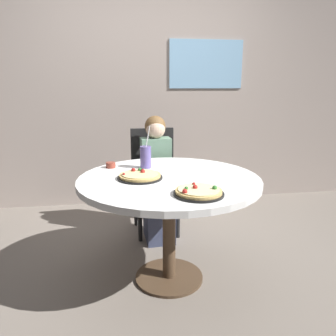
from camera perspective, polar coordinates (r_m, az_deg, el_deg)
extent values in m
plane|color=slate|center=(2.46, 0.19, -18.63)|extent=(8.00, 8.00, 0.00)
cube|color=#A8998E|center=(3.74, -3.98, 16.00)|extent=(5.20, 0.12, 2.90)
cube|color=#8CBFE5|center=(3.80, 6.68, 17.56)|extent=(0.82, 0.02, 0.52)
cylinder|color=white|center=(2.16, 0.20, -2.13)|extent=(1.20, 1.20, 0.04)
cylinder|color=#4C3826|center=(2.29, 0.19, -10.93)|extent=(0.09, 0.09, 0.69)
cylinder|color=#4C3826|center=(2.46, 0.19, -18.43)|extent=(0.48, 0.48, 0.02)
cube|color=black|center=(2.99, -2.15, -3.42)|extent=(0.42, 0.42, 0.04)
cube|color=black|center=(3.09, -2.76, 2.18)|extent=(0.40, 0.06, 0.52)
cylinder|color=black|center=(2.89, -4.91, -8.89)|extent=(0.04, 0.04, 0.41)
cylinder|color=black|center=(2.94, 1.75, -8.38)|extent=(0.04, 0.04, 0.41)
cylinder|color=black|center=(3.20, -5.65, -6.52)|extent=(0.04, 0.04, 0.41)
cylinder|color=black|center=(3.25, 0.35, -6.11)|extent=(0.04, 0.04, 0.41)
cube|color=#3F4766|center=(2.91, -1.60, -8.21)|extent=(0.26, 0.33, 0.45)
cube|color=slate|center=(2.90, -2.15, 0.98)|extent=(0.27, 0.17, 0.44)
sphere|color=beige|center=(2.85, -2.21, 6.86)|extent=(0.17, 0.17, 0.17)
sphere|color=brown|center=(2.87, -2.28, 7.31)|extent=(0.18, 0.18, 0.18)
cylinder|color=black|center=(2.13, -4.91, -1.65)|extent=(0.29, 0.29, 0.01)
cylinder|color=#D8B266|center=(2.13, -4.92, -1.29)|extent=(0.27, 0.27, 0.02)
cylinder|color=beige|center=(2.12, -4.93, -1.00)|extent=(0.24, 0.24, 0.01)
sphere|color=#B2231E|center=(2.18, -6.07, -0.38)|extent=(0.03, 0.03, 0.03)
sphere|color=#B2231E|center=(2.19, -4.43, -0.35)|extent=(0.02, 0.02, 0.02)
sphere|color=#387F33|center=(2.19, -4.92, -0.31)|extent=(0.03, 0.03, 0.03)
sphere|color=#B2231E|center=(2.14, -4.43, -0.62)|extent=(0.03, 0.03, 0.03)
sphere|color=#B2231E|center=(2.10, -7.73, -1.08)|extent=(0.02, 0.02, 0.02)
sphere|color=black|center=(2.18, -4.51, -0.41)|extent=(0.02, 0.02, 0.02)
cylinder|color=black|center=(1.82, 5.38, -4.49)|extent=(0.28, 0.28, 0.01)
cylinder|color=#D8B266|center=(1.82, 5.39, -4.07)|extent=(0.26, 0.26, 0.02)
cylinder|color=beige|center=(1.81, 5.40, -3.74)|extent=(0.23, 0.23, 0.01)
sphere|color=#387F33|center=(1.82, 8.16, -3.45)|extent=(0.03, 0.03, 0.03)
sphere|color=#B2231E|center=(1.82, 4.75, -3.36)|extent=(0.03, 0.03, 0.03)
sphere|color=#387F33|center=(1.80, 3.23, -3.57)|extent=(0.02, 0.02, 0.02)
sphere|color=#B2231E|center=(1.89, 4.52, -2.77)|extent=(0.02, 0.02, 0.02)
sphere|color=#B2231E|center=(1.74, 2.95, -4.13)|extent=(0.03, 0.03, 0.03)
cylinder|color=#6659A5|center=(2.38, -3.93, 1.90)|extent=(0.08, 0.08, 0.16)
cylinder|color=white|center=(2.36, -3.69, 4.71)|extent=(0.05, 0.03, 0.22)
cylinder|color=brown|center=(2.43, -9.98, 0.51)|extent=(0.07, 0.07, 0.04)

